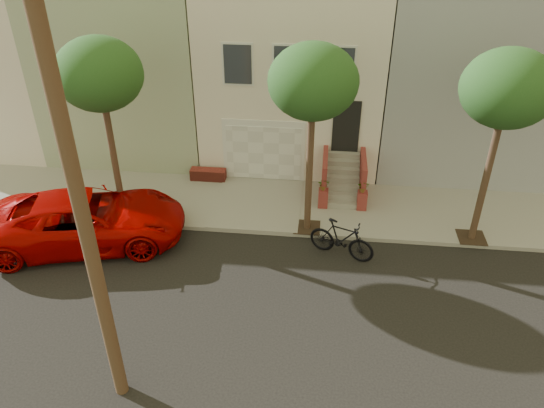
# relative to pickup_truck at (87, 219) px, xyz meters

# --- Properties ---
(ground) EXTENTS (90.00, 90.00, 0.00)m
(ground) POSITION_rel_pickup_truck_xyz_m (6.16, -2.50, -0.88)
(ground) COLOR black
(ground) RESTS_ON ground
(sidewalk) EXTENTS (40.00, 3.70, 0.15)m
(sidewalk) POSITION_rel_pickup_truck_xyz_m (6.16, 2.85, -0.80)
(sidewalk) COLOR gray
(sidewalk) RESTS_ON ground
(house_row) EXTENTS (33.10, 11.70, 7.00)m
(house_row) POSITION_rel_pickup_truck_xyz_m (6.16, 8.69, 2.76)
(house_row) COLOR beige
(house_row) RESTS_ON sidewalk
(tree_left) EXTENTS (2.70, 2.57, 6.30)m
(tree_left) POSITION_rel_pickup_truck_xyz_m (0.66, 1.40, 4.38)
(tree_left) COLOR #2D2116
(tree_left) RESTS_ON sidewalk
(tree_mid) EXTENTS (2.70, 2.57, 6.30)m
(tree_mid) POSITION_rel_pickup_truck_xyz_m (7.16, 1.40, 4.38)
(tree_mid) COLOR #2D2116
(tree_mid) RESTS_ON sidewalk
(tree_right) EXTENTS (2.70, 2.57, 6.30)m
(tree_right) POSITION_rel_pickup_truck_xyz_m (12.66, 1.40, 4.38)
(tree_right) COLOR #2D2116
(tree_right) RESTS_ON sidewalk
(pickup_truck) EXTENTS (6.86, 4.38, 1.76)m
(pickup_truck) POSITION_rel_pickup_truck_xyz_m (0.00, 0.00, 0.00)
(pickup_truck) COLOR #A90200
(pickup_truck) RESTS_ON ground
(motorcycle) EXTENTS (2.23, 1.36, 1.30)m
(motorcycle) POSITION_rel_pickup_truck_xyz_m (8.31, 0.13, -0.23)
(motorcycle) COLOR black
(motorcycle) RESTS_ON ground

